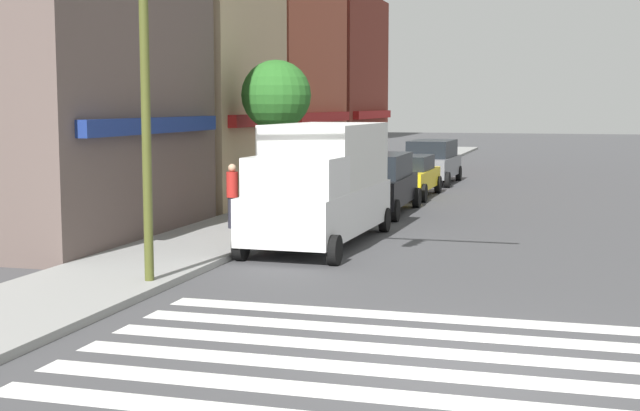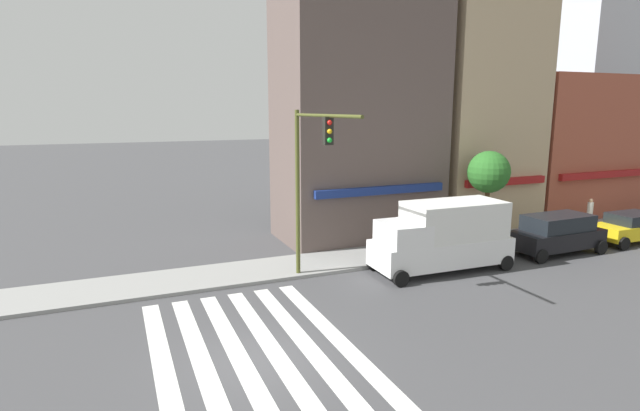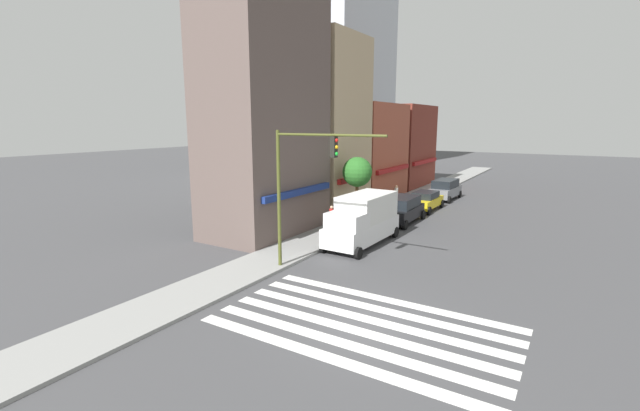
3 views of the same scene
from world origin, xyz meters
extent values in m
plane|color=#424244|center=(0.00, 0.00, 0.00)|extent=(200.00, 200.00, 0.00)
cube|color=silver|center=(-1.55, 0.00, 0.00)|extent=(0.56, 10.80, 0.01)
cube|color=silver|center=(-0.52, 0.00, 0.00)|extent=(0.56, 10.80, 0.01)
cube|color=silver|center=(0.52, 0.00, 0.00)|extent=(0.56, 10.80, 0.01)
cube|color=silver|center=(1.55, 0.00, 0.00)|extent=(0.56, 10.80, 0.01)
cube|color=silver|center=(2.58, 0.00, 0.00)|extent=(0.56, 10.80, 0.01)
cube|color=navy|center=(8.85, 8.85, 3.00)|extent=(7.18, 0.30, 0.40)
cube|color=tan|center=(16.85, 11.50, 7.02)|extent=(6.45, 5.00, 14.05)
cube|color=maroon|center=(16.85, 8.85, 3.00)|extent=(5.48, 0.30, 0.40)
cube|color=#9E4C38|center=(24.73, 11.50, 4.55)|extent=(8.80, 5.00, 9.10)
cube|color=maroon|center=(24.73, 8.85, 3.00)|extent=(7.48, 0.30, 0.40)
cube|color=maroon|center=(34.24, 11.50, 4.62)|extent=(9.09, 5.00, 9.24)
cube|color=maroon|center=(34.24, 8.85, 3.00)|extent=(7.72, 0.30, 0.40)
cylinder|color=#474C1E|center=(3.51, 6.40, 3.49)|extent=(0.18, 0.18, 6.98)
cube|color=white|center=(9.55, 4.70, 0.89)|extent=(6.25, 2.35, 1.10)
cube|color=silver|center=(10.17, 4.70, 2.24)|extent=(4.39, 2.31, 1.60)
cube|color=white|center=(7.56, 4.70, 1.89)|extent=(1.79, 2.13, 0.90)
cylinder|color=black|center=(6.85, 5.80, 0.34)|extent=(0.68, 0.22, 0.68)
cylinder|color=black|center=(6.85, 3.60, 0.34)|extent=(0.68, 0.22, 0.68)
cylinder|color=black|center=(12.24, 5.80, 0.34)|extent=(0.68, 0.22, 0.68)
cylinder|color=black|center=(12.24, 3.60, 0.34)|extent=(0.68, 0.22, 0.68)
cube|color=black|center=(16.39, 4.70, 0.77)|extent=(4.74, 2.00, 0.85)
cube|color=black|center=(16.39, 4.70, 1.56)|extent=(3.33, 1.82, 0.75)
cylinder|color=black|center=(14.45, 5.65, 0.34)|extent=(0.68, 0.22, 0.68)
cylinder|color=black|center=(14.45, 3.75, 0.34)|extent=(0.68, 0.22, 0.68)
cylinder|color=black|center=(18.33, 5.65, 0.34)|extent=(0.68, 0.22, 0.68)
cylinder|color=black|center=(18.33, 3.75, 0.34)|extent=(0.68, 0.22, 0.68)
cube|color=yellow|center=(21.80, 4.70, 0.69)|extent=(4.42, 1.86, 0.70)
cube|color=black|center=(21.80, 4.70, 1.31)|extent=(2.44, 1.69, 0.55)
cylinder|color=black|center=(20.01, 5.60, 0.34)|extent=(0.68, 0.22, 0.68)
cylinder|color=black|center=(20.01, 3.80, 0.34)|extent=(0.68, 0.22, 0.68)
cylinder|color=black|center=(23.59, 5.60, 0.34)|extent=(0.68, 0.22, 0.68)
cylinder|color=black|center=(23.59, 3.80, 0.34)|extent=(0.68, 0.22, 0.68)
cube|color=slate|center=(27.81, 4.70, 0.77)|extent=(4.75, 2.02, 0.85)
cube|color=black|center=(27.81, 4.70, 1.56)|extent=(3.34, 1.84, 0.75)
cylinder|color=black|center=(25.87, 5.65, 0.34)|extent=(0.68, 0.22, 0.68)
cylinder|color=black|center=(25.87, 3.75, 0.34)|extent=(0.68, 0.22, 0.68)
cylinder|color=black|center=(29.75, 5.65, 0.34)|extent=(0.68, 0.22, 0.68)
cylinder|color=black|center=(29.75, 3.75, 0.34)|extent=(0.68, 0.22, 0.68)
cylinder|color=#23232D|center=(13.26, 7.10, 0.57)|extent=(0.26, 0.26, 0.85)
cylinder|color=orange|center=(13.26, 7.10, 1.35)|extent=(0.32, 0.32, 0.70)
sphere|color=tan|center=(13.26, 7.10, 1.81)|extent=(0.22, 0.22, 0.22)
cylinder|color=#23232D|center=(21.88, 7.38, 0.57)|extent=(0.26, 0.26, 0.85)
cylinder|color=silver|center=(21.88, 7.38, 1.35)|extent=(0.32, 0.32, 0.70)
sphere|color=tan|center=(21.88, 7.38, 1.81)|extent=(0.22, 0.22, 0.22)
cylinder|color=#23232D|center=(10.79, 7.55, 0.57)|extent=(0.26, 0.26, 0.85)
cylinder|color=red|center=(10.79, 7.55, 1.35)|extent=(0.32, 0.32, 0.70)
sphere|color=tan|center=(10.79, 7.55, 1.81)|extent=(0.22, 0.22, 0.22)
cylinder|color=brown|center=(14.39, 7.50, 1.61)|extent=(0.24, 0.24, 2.91)
sphere|color=#286623|center=(14.39, 7.50, 3.82)|extent=(2.17, 2.17, 2.17)
camera|label=1|loc=(-11.84, -1.43, 3.53)|focal=50.00mm
camera|label=2|loc=(-3.45, -12.69, 7.02)|focal=28.00mm
camera|label=3|loc=(-13.28, -6.29, 7.33)|focal=24.00mm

